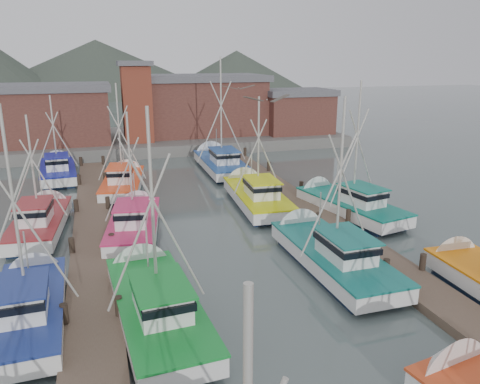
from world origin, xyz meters
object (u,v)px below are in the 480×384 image
object	(u,v)px
boat_8	(135,222)
boat_12	(124,182)
boat_4	(154,302)
lookout_tower	(137,101)

from	to	relation	value
boat_8	boat_12	bearing A→B (deg)	99.50
boat_4	boat_8	distance (m)	9.83
boat_4	boat_12	xyz separation A→B (m)	(-0.01, 19.66, -0.00)
boat_8	boat_12	world-z (taller)	boat_12
boat_4	boat_8	size ratio (longest dim) A/B	1.07
boat_8	boat_12	size ratio (longest dim) A/B	0.98
lookout_tower	boat_12	distance (m)	16.19
boat_4	lookout_tower	bearing A→B (deg)	81.70
lookout_tower	boat_12	world-z (taller)	lookout_tower
boat_4	boat_12	distance (m)	19.66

